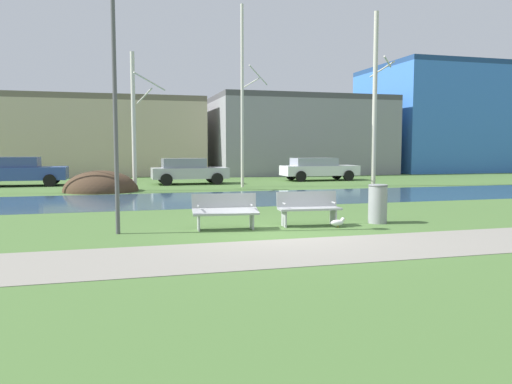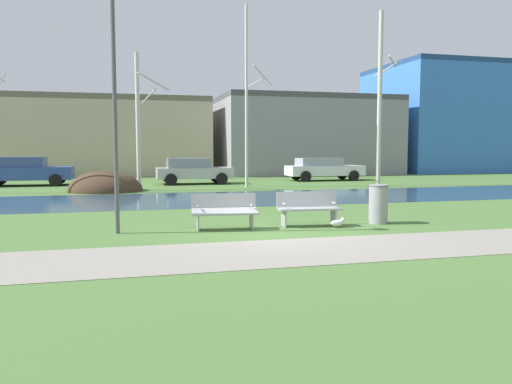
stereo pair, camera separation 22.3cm
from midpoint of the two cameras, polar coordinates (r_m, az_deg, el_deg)
name	(u,v)px [view 2 (the right image)]	position (r m, az deg, el deg)	size (l,w,h in m)	color
ground_plane	(210,195)	(21.43, -4.98, -0.35)	(120.00, 120.00, 0.00)	#476B33
paved_path_strip	(308,250)	(9.93, 6.58, -6.58)	(60.00, 2.51, 0.01)	gray
river_band	(216,199)	(19.84, -4.20, -0.76)	(80.00, 6.05, 0.01)	#33516B
soil_mound	(106,191)	(24.34, -16.39, 0.10)	(3.39, 3.34, 1.92)	#423021
bench_left	(225,210)	(12.37, -3.05, -2.07)	(1.64, 0.69, 0.87)	#9EA0A3
bench_right	(309,208)	(12.98, 6.45, -1.76)	(1.64, 0.69, 0.87)	#9EA0A3
trash_bin	(378,203)	(13.73, 14.12, -1.26)	(0.52, 0.52, 1.03)	gray
seagull	(338,223)	(12.82, 9.73, -3.42)	(0.41, 0.15, 0.25)	white
streetlamp	(114,68)	(12.21, -15.27, 13.35)	(0.32, 0.32, 5.76)	#4C4C51
birch_left	(139,120)	(24.09, -12.86, 7.94)	(1.57, 2.33, 6.37)	beige
birch_center_left	(247,96)	(25.75, -0.78, 10.78)	(1.38, 2.19, 9.10)	beige
birch_center	(380,98)	(27.14, 14.08, 10.23)	(1.18, 1.94, 8.94)	#BCB7A8
parked_van_nearest_blue	(25,170)	(29.28, -24.47, 2.23)	(4.60, 2.12, 1.52)	#2D4793
parked_sedan_second_silver	(193,170)	(28.12, -6.95, 2.44)	(4.13, 2.04, 1.42)	#B2B5BC
parked_hatch_third_white	(323,168)	(31.13, 7.80, 2.66)	(4.66, 1.94, 1.39)	silver
building_beige_block	(85,137)	(39.19, -18.58, 5.97)	(17.77, 7.03, 5.65)	#BCAD8E
building_grey_warehouse	(300,136)	(40.70, 5.19, 6.33)	(13.33, 9.92, 5.90)	gray
building_blue_store	(458,120)	(47.81, 22.03, 7.61)	(14.01, 10.00, 8.93)	#3870C6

